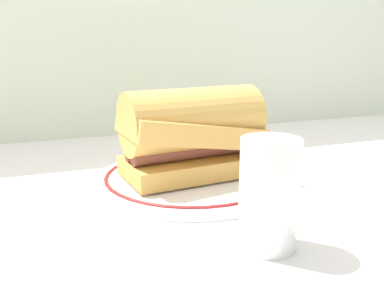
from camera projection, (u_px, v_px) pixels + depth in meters
The scene contains 4 objects.
ground_plane at pixel (204, 177), 0.66m from camera, with size 1.50×1.50×0.00m, color white.
plate at pixel (192, 178), 0.63m from camera, with size 0.27×0.27×0.01m.
sausage_sandwich at pixel (192, 132), 0.61m from camera, with size 0.20×0.12×0.12m.
drinking_glass at pixel (268, 202), 0.43m from camera, with size 0.06×0.06×0.11m.
Camera 1 is at (-0.23, -0.58, 0.21)m, focal length 40.58 mm.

